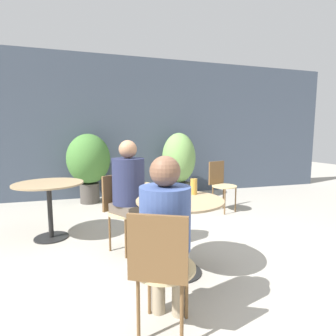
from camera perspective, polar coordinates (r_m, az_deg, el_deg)
ground_plane at (r=2.73m, az=3.15°, el=-22.02°), size 20.00×20.00×0.00m
storefront_wall at (r=5.84m, az=-8.50°, el=8.69°), size 10.00×0.06×3.00m
cafe_table_near at (r=2.53m, az=2.59°, el=-10.33°), size 0.83×0.83×0.73m
cafe_table_far at (r=3.69m, az=-24.45°, el=-5.30°), size 0.85×0.85×0.73m
bistro_chair_0 at (r=3.12m, az=-10.15°, el=-7.82°), size 0.48×0.49×0.87m
bistro_chair_1 at (r=1.75m, az=-1.53°, el=-19.96°), size 0.47×0.48×0.87m
bistro_chair_2 at (r=4.79m, az=-7.39°, el=-2.57°), size 0.48×0.47×0.87m
bistro_chair_3 at (r=4.73m, az=11.34°, el=-2.76°), size 0.46×0.47×0.87m
seated_person_0 at (r=2.96m, az=-8.40°, el=-4.21°), size 0.44×0.46×1.28m
seated_person_1 at (r=1.82m, az=-0.55°, el=-12.69°), size 0.41×0.42×1.20m
beer_glass_0 at (r=2.69m, az=5.62°, el=-4.04°), size 0.07×0.07×0.16m
beer_glass_1 at (r=2.22m, az=0.39°, el=-5.84°), size 0.06×0.06×0.20m
potted_plant_0 at (r=5.36m, az=-16.88°, el=1.38°), size 0.83×0.83×1.36m
potted_plant_1 at (r=5.57m, az=2.36°, el=1.30°), size 0.71×0.71×1.38m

